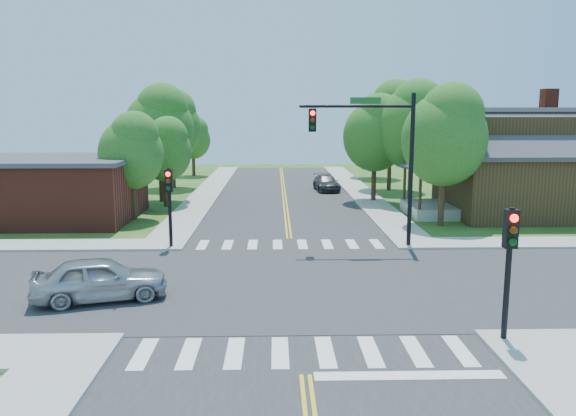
{
  "coord_description": "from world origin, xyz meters",
  "views": [
    {
      "loc": [
        -0.72,
        -20.17,
        6.27
      ],
      "look_at": [
        -0.15,
        3.96,
        2.2
      ],
      "focal_mm": 35.0,
      "sensor_mm": 36.0,
      "label": 1
    }
  ],
  "objects_px": {
    "signal_pole_se": "(510,249)",
    "car_silver": "(100,280)",
    "house_ne": "(530,162)",
    "signal_pole_nw": "(169,193)",
    "car_dgrey": "(326,183)",
    "signal_mast_ne": "(376,145)"
  },
  "relations": [
    {
      "from": "signal_pole_se",
      "to": "car_silver",
      "type": "xyz_separation_m",
      "value": [
        -12.22,
        3.8,
        -1.91
      ]
    },
    {
      "from": "house_ne",
      "to": "car_silver",
      "type": "relative_size",
      "value": 2.77
    },
    {
      "from": "signal_pole_nw",
      "to": "car_dgrey",
      "type": "height_order",
      "value": "signal_pole_nw"
    },
    {
      "from": "car_dgrey",
      "to": "signal_pole_se",
      "type": "bearing_deg",
      "value": -90.97
    },
    {
      "from": "signal_pole_se",
      "to": "car_dgrey",
      "type": "height_order",
      "value": "signal_pole_se"
    },
    {
      "from": "signal_mast_ne",
      "to": "house_ne",
      "type": "bearing_deg",
      "value": 37.68
    },
    {
      "from": "car_dgrey",
      "to": "signal_mast_ne",
      "type": "bearing_deg",
      "value": -93.66
    },
    {
      "from": "signal_pole_se",
      "to": "signal_pole_nw",
      "type": "distance_m",
      "value": 15.84
    },
    {
      "from": "house_ne",
      "to": "car_silver",
      "type": "bearing_deg",
      "value": -143.53
    },
    {
      "from": "house_ne",
      "to": "car_dgrey",
      "type": "height_order",
      "value": "house_ne"
    },
    {
      "from": "signal_mast_ne",
      "to": "signal_pole_se",
      "type": "bearing_deg",
      "value": -81.44
    },
    {
      "from": "signal_pole_nw",
      "to": "house_ne",
      "type": "height_order",
      "value": "house_ne"
    },
    {
      "from": "house_ne",
      "to": "signal_pole_se",
      "type": "bearing_deg",
      "value": -115.58
    },
    {
      "from": "signal_mast_ne",
      "to": "house_ne",
      "type": "relative_size",
      "value": 0.55
    },
    {
      "from": "signal_mast_ne",
      "to": "house_ne",
      "type": "distance_m",
      "value": 14.23
    },
    {
      "from": "signal_pole_se",
      "to": "house_ne",
      "type": "relative_size",
      "value": 0.29
    },
    {
      "from": "signal_mast_ne",
      "to": "signal_pole_se",
      "type": "relative_size",
      "value": 1.89
    },
    {
      "from": "signal_pole_nw",
      "to": "car_dgrey",
      "type": "bearing_deg",
      "value": 65.29
    },
    {
      "from": "house_ne",
      "to": "car_dgrey",
      "type": "relative_size",
      "value": 2.93
    },
    {
      "from": "signal_mast_ne",
      "to": "car_silver",
      "type": "relative_size",
      "value": 1.53
    },
    {
      "from": "car_silver",
      "to": "signal_mast_ne",
      "type": "bearing_deg",
      "value": -70.36
    },
    {
      "from": "car_silver",
      "to": "signal_pole_se",
      "type": "bearing_deg",
      "value": -122.78
    }
  ]
}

